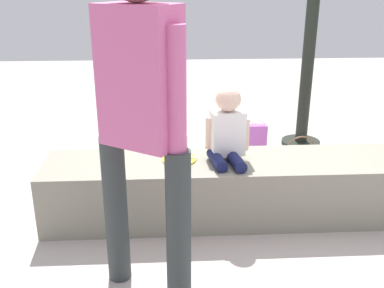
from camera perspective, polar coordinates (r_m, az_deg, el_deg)
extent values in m
plane|color=#AA9F9A|center=(3.06, 4.46, -9.03)|extent=(12.00, 12.00, 0.00)
cube|color=gray|center=(2.97, 4.56, -5.67)|extent=(2.37, 0.51, 0.40)
cylinder|color=#121843|center=(2.79, 3.21, -2.03)|extent=(0.11, 0.26, 0.08)
cylinder|color=#121843|center=(2.79, 5.55, -2.11)|extent=(0.11, 0.26, 0.08)
cube|color=white|center=(2.84, 4.53, 1.44)|extent=(0.23, 0.16, 0.28)
sphere|color=beige|center=(2.78, 4.66, 5.79)|extent=(0.16, 0.16, 0.16)
cylinder|color=beige|center=(2.85, 2.21, 1.43)|extent=(0.05, 0.05, 0.21)
cylinder|color=beige|center=(2.85, 6.84, 1.27)|extent=(0.05, 0.05, 0.21)
cylinder|color=#2F3535|center=(2.13, -1.73, -10.95)|extent=(0.12, 0.12, 0.80)
cylinder|color=#2F3535|center=(2.32, -9.69, -8.37)|extent=(0.12, 0.12, 0.80)
cube|color=#CC5B92|center=(1.96, -6.65, 8.48)|extent=(0.40, 0.36, 0.61)
cylinder|color=#CC5B92|center=(1.87, -2.16, 6.27)|extent=(0.10, 0.10, 0.58)
cylinder|color=#CC5B92|center=(2.08, -10.57, 7.39)|extent=(0.10, 0.10, 0.58)
cylinder|color=yellow|center=(2.88, -1.66, -1.96)|extent=(0.22, 0.22, 0.01)
cylinder|color=#925444|center=(2.87, -1.66, -1.43)|extent=(0.10, 0.10, 0.05)
cylinder|color=silver|center=(2.86, -1.67, -0.94)|extent=(0.10, 0.10, 0.01)
cube|color=silver|center=(2.87, -0.45, -1.84)|extent=(0.11, 0.04, 0.00)
cube|color=#B259BF|center=(3.93, 7.80, 0.27)|extent=(0.23, 0.08, 0.31)
torus|color=white|center=(3.87, 7.18, 2.40)|extent=(0.09, 0.01, 0.09)
torus|color=white|center=(3.89, 8.63, 2.42)|extent=(0.09, 0.01, 0.09)
cylinder|color=black|center=(4.40, 13.69, 0.20)|extent=(0.36, 0.36, 0.04)
cylinder|color=black|center=(4.22, 14.45, 8.68)|extent=(0.11, 0.11, 1.29)
cylinder|color=silver|center=(3.51, 5.42, -3.64)|extent=(0.07, 0.07, 0.15)
cone|color=silver|center=(3.48, 5.46, -2.33)|extent=(0.07, 0.07, 0.03)
cylinder|color=white|center=(3.47, 5.48, -2.01)|extent=(0.03, 0.03, 0.02)
cylinder|color=silver|center=(3.79, -6.43, -1.75)|extent=(0.07, 0.07, 0.15)
cone|color=silver|center=(3.76, -6.48, -0.48)|extent=(0.07, 0.07, 0.03)
cylinder|color=blue|center=(3.75, -6.50, -0.17)|extent=(0.03, 0.03, 0.02)
cylinder|color=red|center=(3.54, 12.87, -4.32)|extent=(0.09, 0.09, 0.10)
cube|color=white|center=(4.23, -3.29, 0.59)|extent=(0.40, 0.37, 0.13)
cube|color=black|center=(4.15, -9.37, 0.43)|extent=(0.28, 0.15, 0.20)
torus|color=black|center=(4.12, -9.44, 1.71)|extent=(0.21, 0.01, 0.21)
cube|color=brown|center=(3.78, 13.62, -2.05)|extent=(0.33, 0.13, 0.18)
torus|color=brown|center=(3.74, 13.74, -0.75)|extent=(0.24, 0.01, 0.24)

